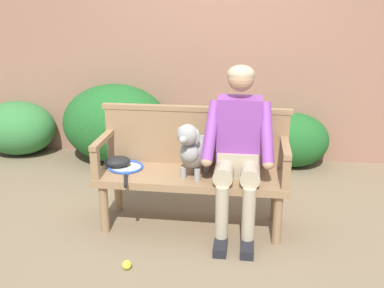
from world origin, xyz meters
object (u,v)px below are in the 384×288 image
dog_on_bench (193,149)px  tennis_racket (126,168)px  person_seated (238,144)px  tennis_ball (127,265)px  garden_bench (192,181)px  baseball_glove (117,162)px

dog_on_bench → tennis_racket: (-0.57, 0.07, -0.22)m
person_seated → tennis_ball: person_seated is taller
dog_on_bench → tennis_ball: size_ratio=6.91×
person_seated → tennis_racket: person_seated is taller
garden_bench → baseball_glove: 0.65m
dog_on_bench → tennis_racket: 0.61m
dog_on_bench → tennis_ball: dog_on_bench is taller
tennis_racket → tennis_ball: bearing=-75.6°
garden_bench → baseball_glove: (-0.64, 0.06, 0.11)m
person_seated → tennis_ball: bearing=-137.6°
person_seated → baseball_glove: 1.03m
dog_on_bench → tennis_racket: size_ratio=0.78×
baseball_glove → tennis_racket: bearing=-42.5°
dog_on_bench → tennis_racket: dog_on_bench is taller
tennis_racket → dog_on_bench: bearing=-7.3°
tennis_ball → garden_bench: bearing=61.6°
person_seated → tennis_ball: (-0.74, -0.67, -0.70)m
garden_bench → tennis_ball: bearing=-118.4°
tennis_racket → tennis_ball: size_ratio=8.82×
tennis_racket → tennis_ball: tennis_racket is taller
tennis_racket → baseball_glove: size_ratio=2.65×
person_seated → baseball_glove: (-1.00, 0.08, -0.22)m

